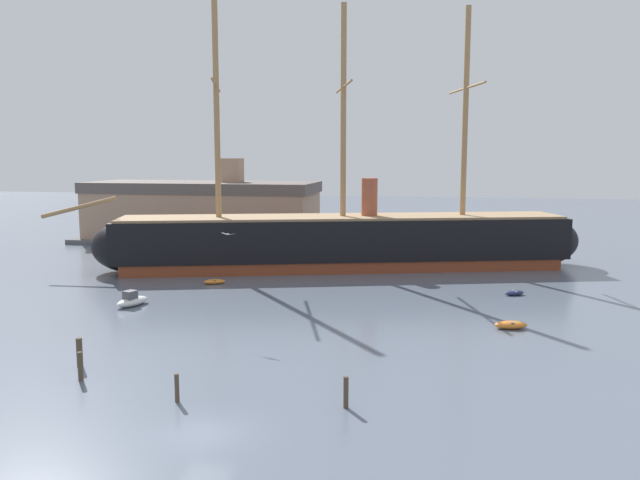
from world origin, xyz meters
name	(u,v)px	position (x,y,z in m)	size (l,w,h in m)	color
ground_plane	(206,434)	(0.00, 0.00, 0.00)	(400.00, 400.00, 0.00)	slate
tall_ship	(343,241)	(-0.37, 50.48, 3.68)	(68.42, 25.63, 33.75)	brown
motorboat_mid_left	(132,300)	(-17.70, 25.94, 0.55)	(2.72, 4.07, 1.58)	silver
dinghy_mid_right	(511,325)	(18.30, 24.44, 0.34)	(3.02, 1.78, 0.67)	orange
dinghy_alongside_bow	(215,282)	(-13.43, 37.62, 0.29)	(2.66, 1.95, 0.58)	orange
dinghy_alongside_stern	(514,293)	(20.08, 38.03, 0.26)	(2.41, 1.85, 0.52)	#1E284C
dinghy_far_left	(169,252)	(-27.98, 57.30, 0.31)	(2.34, 2.76, 0.61)	orange
motorboat_distant_centre	(373,250)	(2.29, 63.22, 0.68)	(4.98, 3.45, 1.93)	orange
mooring_piling_nearest	(80,366)	(-11.07, 6.04, 0.98)	(0.32, 0.32, 1.95)	#4C3D2D
mooring_piling_left_pair	(80,353)	(-12.64, 8.51, 1.04)	(0.42, 0.42, 2.08)	#4C3D2D
mooring_piling_right_pair	(346,392)	(6.86, 4.85, 0.96)	(0.30, 0.30, 1.92)	#4C3D2D
mooring_piling_midwater	(177,388)	(-3.30, 3.81, 0.88)	(0.27, 0.27, 1.76)	#4C3D2D
dockside_warehouse_left	(203,212)	(-28.21, 72.35, 5.11)	(42.36, 17.20, 14.32)	#565659
seagull_in_flight	(228,234)	(-5.60, 20.19, 8.18)	(1.35, 0.60, 0.14)	silver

